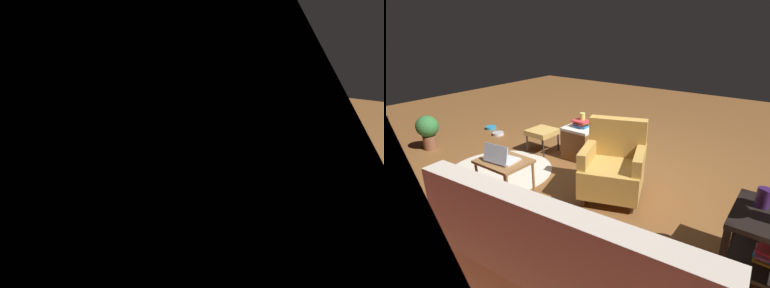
# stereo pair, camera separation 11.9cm
# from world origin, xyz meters

# --- Properties ---
(ground) EXTENTS (12.00, 12.00, 0.00)m
(ground) POSITION_xyz_m (0.00, 0.00, 0.00)
(ground) COLOR brown
(couch) EXTENTS (1.96, 0.99, 1.00)m
(couch) POSITION_xyz_m (-1.20, 1.90, 0.33)
(couch) COLOR beige
(couch) RESTS_ON ground
(armchair) EXTENTS (0.85, 0.86, 0.87)m
(armchair) POSITION_xyz_m (-0.60, 0.38, 0.36)
(armchair) COLOR #B78C3F
(armchair) RESTS_ON ground
(small_vase) EXTENTS (0.11, 0.11, 0.15)m
(small_vase) POSITION_xyz_m (-2.09, 0.67, 0.63)
(small_vase) COLOR #33194C
(small_vase) RESTS_ON side_table
(laptop_desk) EXTENTS (0.56, 0.44, 0.48)m
(laptop_desk) POSITION_xyz_m (0.33, 1.17, 0.42)
(laptop_desk) COLOR olive
(laptop_desk) RESTS_ON ground
(laptop) EXTENTS (0.35, 0.29, 0.21)m
(laptop) POSITION_xyz_m (0.32, 1.21, 0.53)
(laptop) COLOR silver
(laptop) RESTS_ON laptop_desk
(wicker_hamper) EXTENTS (0.45, 0.45, 0.48)m
(wicker_hamper) POSITION_xyz_m (0.33, -0.29, 0.24)
(wicker_hamper) COLOR brown
(wicker_hamper) RESTS_ON ground
(book_stack_hamper) EXTENTS (0.27, 0.23, 0.10)m
(book_stack_hamper) POSITION_xyz_m (0.33, -0.29, 0.53)
(book_stack_hamper) COLOR #2D72B2
(book_stack_hamper) RESTS_ON wicker_hamper
(yellow_mug) EXTENTS (0.08, 0.08, 0.10)m
(yellow_mug) POSITION_xyz_m (0.34, -0.32, 0.63)
(yellow_mug) COLOR #D8D866
(yellow_mug) RESTS_ON book_stack_hamper
(ottoman) EXTENTS (0.40, 0.40, 0.36)m
(ottoman) POSITION_xyz_m (0.96, -0.12, 0.31)
(ottoman) COLOR tan
(ottoman) RESTS_ON ground
(circular_rug) EXTENTS (1.41, 1.41, 0.01)m
(circular_rug) POSITION_xyz_m (0.95, 0.74, 0.01)
(circular_rug) COLOR beige
(circular_rug) RESTS_ON ground
(pet_bowl_steel) EXTENTS (0.20, 0.20, 0.05)m
(pet_bowl_steel) POSITION_xyz_m (2.13, -0.21, 0.03)
(pet_bowl_steel) COLOR silver
(pet_bowl_steel) RESTS_ON ground
(pet_bowl_teal) EXTENTS (0.20, 0.20, 0.05)m
(pet_bowl_teal) POSITION_xyz_m (2.52, -0.36, 0.03)
(pet_bowl_teal) COLOR teal
(pet_bowl_teal) RESTS_ON ground
(potted_plant) EXTENTS (0.34, 0.34, 0.55)m
(potted_plant) POSITION_xyz_m (2.47, 0.87, 0.33)
(potted_plant) COLOR brown
(potted_plant) RESTS_ON ground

